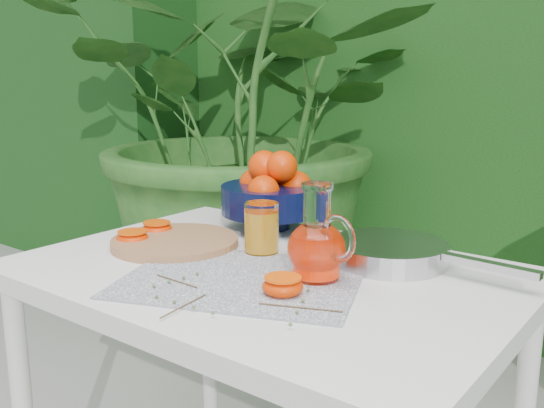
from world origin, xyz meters
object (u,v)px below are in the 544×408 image
Objects in this scene: cutting_board at (175,242)px; white_table at (266,305)px; juice_pitcher at (317,246)px; fruit_bowl at (272,193)px; saute_pan at (390,251)px.

white_table is at bearing -0.11° from cutting_board.
fruit_bowl is at bearing 139.30° from juice_pitcher.
juice_pitcher is at bearing -0.15° from cutting_board.
juice_pitcher is at bearing -0.24° from white_table.
juice_pitcher is at bearing -40.70° from fruit_bowl.
saute_pan reaches higher than white_table.
cutting_board is 0.90× the size of fruit_bowl.
cutting_board is at bearing -157.84° from saute_pan.
white_table is 3.08× the size of fruit_bowl.
saute_pan reaches higher than cutting_board.
juice_pitcher is 0.20m from saute_pan.
white_table is 0.28m from saute_pan.
fruit_bowl is at bearing 125.12° from white_table.
cutting_board is 1.57× the size of juice_pitcher.
juice_pitcher is (0.39, -0.00, 0.06)m from cutting_board.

